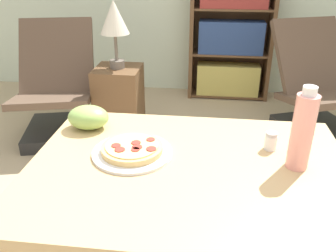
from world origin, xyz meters
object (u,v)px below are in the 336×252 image
table_lamp (114,21)px  salt_shaker (271,141)px  lounge_chair_near (58,102)px  drink_bottle (302,131)px  grape_bunch (88,117)px  pizza_on_plate (132,150)px  bookshelf (231,35)px  side_table (120,103)px  lounge_chair_far (316,101)px

table_lamp → salt_shaker: bearing=-57.6°
table_lamp → lounge_chair_near: bearing=-175.8°
lounge_chair_near → drink_bottle: bearing=-59.3°
lounge_chair_near → table_lamp: 0.80m
grape_bunch → table_lamp: 1.37m
drink_bottle → lounge_chair_near: 2.17m
pizza_on_plate → bookshelf: size_ratio=0.20×
bookshelf → side_table: bearing=-130.7°
bookshelf → lounge_chair_near: bearing=-142.3°
pizza_on_plate → lounge_chair_near: (-0.93, 1.48, -0.47)m
drink_bottle → pizza_on_plate: bearing=178.4°
salt_shaker → bookshelf: (-0.03, 2.45, -0.15)m
side_table → drink_bottle: bearing=-57.6°
lounge_chair_near → grape_bunch: bearing=-74.5°
lounge_chair_far → pizza_on_plate: bearing=-143.3°
lounge_chair_near → side_table: lounge_chair_near is taller
lounge_chair_far → table_lamp: table_lamp is taller
drink_bottle → bookshelf: size_ratio=0.20×
drink_bottle → side_table: size_ratio=0.46×
side_table → lounge_chair_near: bearing=-175.8°
side_table → lounge_chair_far: bearing=8.3°
drink_bottle → lounge_chair_far: size_ratio=0.29×
pizza_on_plate → salt_shaker: salt_shaker is taller
grape_bunch → table_lamp: table_lamp is taller
drink_bottle → bookshelf: (-0.09, 2.55, -0.24)m
grape_bunch → bookshelf: bookshelf is taller
lounge_chair_near → side_table: 0.49m
pizza_on_plate → lounge_chair_far: bearing=57.8°
pizza_on_plate → lounge_chair_far: size_ratio=0.29×
pizza_on_plate → grape_bunch: 0.27m
lounge_chair_far → table_lamp: bearing=167.2°
lounge_chair_far → bookshelf: size_ratio=0.69×
grape_bunch → bookshelf: 2.45m
salt_shaker → side_table: (-0.91, 1.43, -0.49)m
lounge_chair_near → bookshelf: (1.37, 1.06, 0.34)m
salt_shaker → table_lamp: (-0.91, 1.43, 0.14)m
side_table → pizza_on_plate: bearing=-73.6°
bookshelf → table_lamp: (-0.88, -1.02, 0.29)m
table_lamp → pizza_on_plate: bearing=-73.6°
table_lamp → grape_bunch: bearing=-79.8°
grape_bunch → lounge_chair_far: 2.10m
pizza_on_plate → drink_bottle: (0.53, -0.02, 0.11)m
drink_bottle → salt_shaker: bearing=123.2°
salt_shaker → side_table: bearing=122.4°
pizza_on_plate → drink_bottle: 0.54m
side_table → table_lamp: 0.63m
side_table → table_lamp: bearing=-63.4°
pizza_on_plate → salt_shaker: bearing=10.7°
salt_shaker → table_lamp: 1.70m
salt_shaker → pizza_on_plate: bearing=-169.3°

